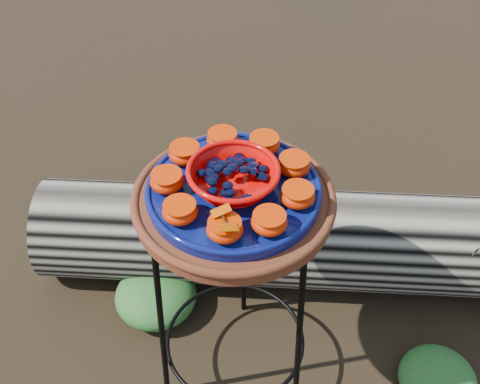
# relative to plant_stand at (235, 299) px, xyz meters

# --- Properties ---
(ground) EXTENTS (60.00, 60.00, 0.00)m
(ground) POSITION_rel_plant_stand_xyz_m (0.00, 0.00, -0.35)
(ground) COLOR black
(plant_stand) EXTENTS (0.44, 0.44, 0.70)m
(plant_stand) POSITION_rel_plant_stand_xyz_m (0.00, 0.00, 0.00)
(plant_stand) COLOR black
(plant_stand) RESTS_ON ground
(terracotta_saucer) EXTENTS (0.46, 0.46, 0.04)m
(terracotta_saucer) POSITION_rel_plant_stand_xyz_m (0.00, 0.00, 0.37)
(terracotta_saucer) COLOR #4C1E0E
(terracotta_saucer) RESTS_ON plant_stand
(cobalt_plate) EXTENTS (0.39, 0.39, 0.03)m
(cobalt_plate) POSITION_rel_plant_stand_xyz_m (0.00, 0.00, 0.40)
(cobalt_plate) COLOR #060B37
(cobalt_plate) RESTS_ON terracotta_saucer
(red_bowl) EXTENTS (0.20, 0.20, 0.05)m
(red_bowl) POSITION_rel_plant_stand_xyz_m (0.00, 0.00, 0.44)
(red_bowl) COLOR #D60603
(red_bowl) RESTS_ON cobalt_plate
(glass_gems) EXTENTS (0.15, 0.15, 0.03)m
(glass_gems) POSITION_rel_plant_stand_xyz_m (0.00, 0.00, 0.48)
(glass_gems) COLOR black
(glass_gems) RESTS_ON red_bowl
(orange_half_0) EXTENTS (0.08, 0.08, 0.04)m
(orange_half_0) POSITION_rel_plant_stand_xyz_m (0.00, -0.15, 0.43)
(orange_half_0) COLOR #C91200
(orange_half_0) RESTS_ON cobalt_plate
(orange_half_1) EXTENTS (0.08, 0.08, 0.04)m
(orange_half_1) POSITION_rel_plant_stand_xyz_m (0.09, -0.12, 0.43)
(orange_half_1) COLOR #C91200
(orange_half_1) RESTS_ON cobalt_plate
(orange_half_2) EXTENTS (0.08, 0.08, 0.04)m
(orange_half_2) POSITION_rel_plant_stand_xyz_m (0.14, -0.03, 0.43)
(orange_half_2) COLOR #C91200
(orange_half_2) RESTS_ON cobalt_plate
(orange_half_3) EXTENTS (0.08, 0.08, 0.04)m
(orange_half_3) POSITION_rel_plant_stand_xyz_m (0.13, 0.07, 0.43)
(orange_half_3) COLOR #C91200
(orange_half_3) RESTS_ON cobalt_plate
(orange_half_4) EXTENTS (0.08, 0.08, 0.04)m
(orange_half_4) POSITION_rel_plant_stand_xyz_m (0.06, 0.14, 0.43)
(orange_half_4) COLOR #C91200
(orange_half_4) RESTS_ON cobalt_plate
(orange_half_5) EXTENTS (0.08, 0.08, 0.04)m
(orange_half_5) POSITION_rel_plant_stand_xyz_m (-0.04, 0.14, 0.43)
(orange_half_5) COLOR #C91200
(orange_half_5) RESTS_ON cobalt_plate
(orange_half_6) EXTENTS (0.08, 0.08, 0.04)m
(orange_half_6) POSITION_rel_plant_stand_xyz_m (-0.12, 0.08, 0.43)
(orange_half_6) COLOR #C91200
(orange_half_6) RESTS_ON cobalt_plate
(orange_half_7) EXTENTS (0.08, 0.08, 0.04)m
(orange_half_7) POSITION_rel_plant_stand_xyz_m (-0.15, -0.02, 0.43)
(orange_half_7) COLOR #C91200
(orange_half_7) RESTS_ON cobalt_plate
(orange_half_8) EXTENTS (0.08, 0.08, 0.04)m
(orange_half_8) POSITION_rel_plant_stand_xyz_m (-0.10, -0.11, 0.43)
(orange_half_8) COLOR #C91200
(orange_half_8) RESTS_ON cobalt_plate
(butterfly) EXTENTS (0.10, 0.09, 0.02)m
(butterfly) POSITION_rel_plant_stand_xyz_m (0.00, -0.15, 0.46)
(butterfly) COLOR #BD4200
(butterfly) RESTS_ON orange_half_0
(driftwood_log) EXTENTS (1.81, 0.58, 0.34)m
(driftwood_log) POSITION_rel_plant_stand_xyz_m (0.19, 0.41, -0.18)
(driftwood_log) COLOR black
(driftwood_log) RESTS_ON ground
(foliage_left) EXTENTS (0.27, 0.27, 0.14)m
(foliage_left) POSITION_rel_plant_stand_xyz_m (-0.29, 0.19, -0.28)
(foliage_left) COLOR #244A1C
(foliage_left) RESTS_ON ground
(foliage_right) EXTENTS (0.23, 0.23, 0.12)m
(foliage_right) POSITION_rel_plant_stand_xyz_m (0.60, 0.00, -0.29)
(foliage_right) COLOR #244A1C
(foliage_right) RESTS_ON ground
(foliage_back) EXTENTS (0.32, 0.32, 0.16)m
(foliage_back) POSITION_rel_plant_stand_xyz_m (-0.17, 0.54, -0.27)
(foliage_back) COLOR #244A1C
(foliage_back) RESTS_ON ground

